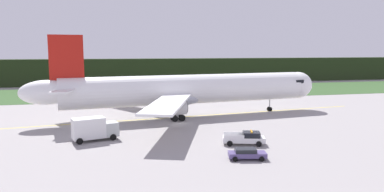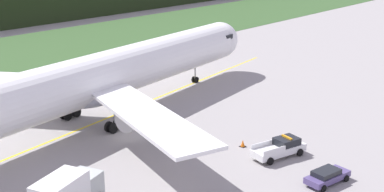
{
  "view_description": "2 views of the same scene",
  "coord_description": "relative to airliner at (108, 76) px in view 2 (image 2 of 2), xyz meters",
  "views": [
    {
      "loc": [
        -10.97,
        -59.39,
        12.92
      ],
      "look_at": [
        3.73,
        5.92,
        4.02
      ],
      "focal_mm": 32.99,
      "sensor_mm": 36.0,
      "label": 1
    },
    {
      "loc": [
        -33.79,
        -38.85,
        20.69
      ],
      "look_at": [
        6.92,
        -3.32,
        3.65
      ],
      "focal_mm": 47.17,
      "sensor_mm": 36.0,
      "label": 2
    }
  ],
  "objects": [
    {
      "name": "ops_pickup_truck",
      "position": [
        3.68,
        -21.52,
        -4.29
      ],
      "size": [
        5.99,
        3.48,
        1.94
      ],
      "color": "white",
      "rests_on": "ground"
    },
    {
      "name": "airliner",
      "position": [
        0.0,
        0.0,
        0.0
      ],
      "size": [
        57.7,
        43.39,
        15.35
      ],
      "color": "white",
      "rests_on": "ground"
    },
    {
      "name": "staff_car",
      "position": [
        1.47,
        -27.64,
        -4.49
      ],
      "size": [
        4.69,
        2.63,
        1.3
      ],
      "color": "#52447B",
      "rests_on": "ground"
    },
    {
      "name": "ground",
      "position": [
        -2.74,
        -6.2,
        -5.19
      ],
      "size": [
        320.0,
        320.0,
        0.0
      ],
      "primitive_type": "plane",
      "color": "gray"
    },
    {
      "name": "taxiway_centerline_main",
      "position": [
        0.46,
        0.05,
        -5.19
      ],
      "size": [
        75.03,
        9.13,
        0.01
      ],
      "primitive_type": "cube",
      "rotation": [
        0.0,
        0.0,
        0.12
      ],
      "color": "yellow",
      "rests_on": "ground"
    },
    {
      "name": "apron_cone",
      "position": [
        3.21,
        -17.34,
        -4.83
      ],
      "size": [
        0.59,
        0.59,
        0.74
      ],
      "color": "black",
      "rests_on": "ground"
    }
  ]
}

